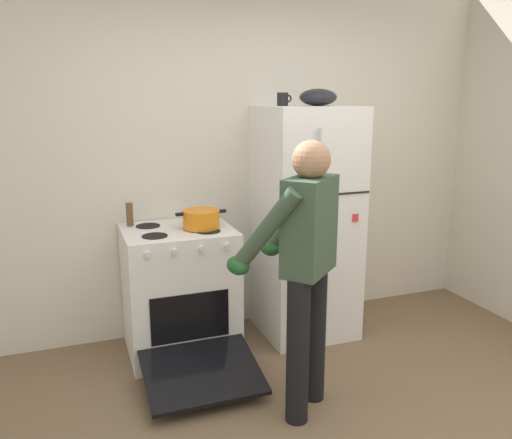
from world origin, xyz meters
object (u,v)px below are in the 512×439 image
coffee_mug (283,99)px  mixing_bowl (318,97)px  stove_range (180,292)px  red_pot (201,219)px  refrigerator (305,223)px  person_cook (304,256)px  pepper_mill (130,214)px

coffee_mug → mixing_bowl: (0.26, -0.05, 0.01)m
stove_range → red_pot: (0.16, -0.03, 0.54)m
red_pot → coffee_mug: size_ratio=3.19×
refrigerator → red_pot: refrigerator is taller
refrigerator → coffee_mug: size_ratio=15.65×
stove_range → coffee_mug: size_ratio=10.89×
stove_range → coffee_mug: 1.58m
refrigerator → stove_range: refrigerator is taller
refrigerator → stove_range: size_ratio=1.44×
person_cook → mixing_bowl: size_ratio=5.86×
red_pot → refrigerator: bearing=3.4°
stove_range → red_pot: 0.56m
coffee_mug → mixing_bowl: mixing_bowl is taller
person_cook → mixing_bowl: bearing=60.2°
refrigerator → pepper_mill: 1.31m
coffee_mug → refrigerator: bearing=-15.8°
stove_range → coffee_mug: (0.81, 0.07, 1.35)m
red_pot → mixing_bowl: (0.91, 0.05, 0.83)m
stove_range → red_pot: bearing=-11.4°
mixing_bowl → person_cook: bearing=-119.8°
coffee_mug → mixing_bowl: size_ratio=0.41×
red_pot → pepper_mill: 0.52m
person_cook → coffee_mug: (0.30, 1.02, 0.85)m
stove_range → mixing_bowl: 1.73m
refrigerator → pepper_mill: refrigerator is taller
red_pot → pepper_mill: bearing=151.5°
person_cook → pepper_mill: size_ratio=9.90×
refrigerator → pepper_mill: size_ratio=10.85×
pepper_mill → coffee_mug: bearing=-7.7°
person_cook → pepper_mill: bearing=124.7°
stove_range → pepper_mill: (-0.30, 0.22, 0.55)m
stove_range → coffee_mug: coffee_mug is taller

